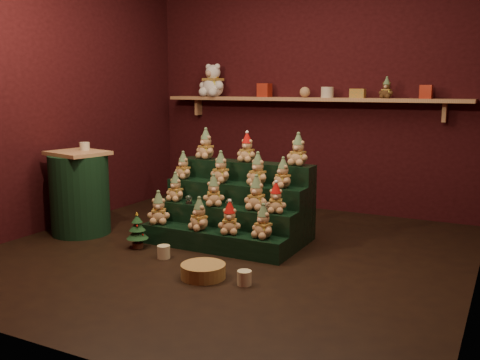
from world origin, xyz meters
The scene contains 40 objects.
ground centered at (0.00, 0.00, 0.00)m, with size 4.00×4.00×0.00m, color black.
back_wall centered at (0.00, 2.05, 1.40)m, with size 4.00×0.10×2.80m, color black.
front_wall centered at (0.00, -2.05, 1.40)m, with size 4.00×0.10×2.80m, color black.
left_wall centered at (-2.05, 0.00, 1.40)m, with size 0.10×4.00×2.80m, color black.
back_shelf centered at (0.00, 1.87, 1.29)m, with size 3.60×0.26×0.24m.
riser_tier_front centered at (-0.16, -0.02, 0.09)m, with size 1.40×0.22×0.18m, color black.
riser_tier_midfront centered at (-0.16, 0.20, 0.18)m, with size 1.40×0.22×0.36m, color black.
riser_tier_midback centered at (-0.16, 0.42, 0.27)m, with size 1.40×0.22×0.54m, color black.
riser_tier_back centered at (-0.16, 0.64, 0.36)m, with size 1.40×0.22×0.72m, color black.
teddy_0 centered at (-0.73, -0.02, 0.33)m, with size 0.21×0.19×0.30m, color tan, non-canonical shape.
teddy_1 centered at (-0.27, -0.04, 0.32)m, with size 0.21×0.19×0.29m, color tan, non-canonical shape.
teddy_2 centered at (0.03, -0.02, 0.32)m, with size 0.20×0.18×0.28m, color tan, non-canonical shape.
teddy_3 centered at (0.34, -0.01, 0.32)m, with size 0.20×0.18×0.28m, color tan, non-canonical shape.
teddy_4 centered at (-0.68, 0.20, 0.49)m, with size 0.19×0.17×0.27m, color tan, non-canonical shape.
teddy_5 centered at (-0.25, 0.18, 0.50)m, with size 0.20×0.18×0.28m, color tan, non-canonical shape.
teddy_6 centered at (0.17, 0.22, 0.51)m, with size 0.22×0.19×0.30m, color tan, non-canonical shape.
teddy_7 centered at (0.37, 0.19, 0.49)m, with size 0.19×0.17×0.26m, color tan, non-canonical shape.
teddy_8 centered at (-0.73, 0.42, 0.67)m, with size 0.19×0.17×0.26m, color tan, non-canonical shape.
teddy_9 centered at (-0.30, 0.40, 0.68)m, with size 0.21×0.19×0.29m, color tan, non-canonical shape.
teddy_10 centered at (0.08, 0.44, 0.69)m, with size 0.21×0.19×0.30m, color tan, non-canonical shape.
teddy_11 centered at (0.33, 0.43, 0.67)m, with size 0.19×0.17×0.27m, color tan, non-canonical shape.
teddy_12 centered at (-0.61, 0.65, 0.87)m, with size 0.21×0.19×0.30m, color tan, non-canonical shape.
teddy_13 centered at (-0.14, 0.64, 0.86)m, with size 0.20×0.18×0.28m, color tan, non-canonical shape.
teddy_14 centered at (0.39, 0.65, 0.87)m, with size 0.21×0.19×0.29m, color tan, non-canonical shape.
snow_globe_a centered at (-0.50, 0.14, 0.40)m, with size 0.06×0.06×0.08m.
snow_globe_b centered at (-0.07, 0.14, 0.40)m, with size 0.07×0.07×0.09m.
snow_globe_c centered at (0.30, 0.14, 0.41)m, with size 0.07×0.07×0.10m.
side_table centered at (-1.60, -0.13, 0.41)m, with size 0.62×0.57×0.82m.
table_ornament centered at (-1.60, -0.03, 0.86)m, with size 0.10×0.10×0.08m, color beige.
mini_christmas_tree centered at (-0.79, -0.27, 0.16)m, with size 0.20×0.20×0.34m.
mug_left centered at (-0.41, -0.40, 0.06)m, with size 0.11×0.11×0.11m, color beige.
mug_right centered at (0.48, -0.64, 0.05)m, with size 0.11×0.11×0.11m, color beige.
wicker_basket centered at (0.14, -0.65, 0.05)m, with size 0.34×0.34×0.11m, color #A68143.
white_bear centered at (-1.22, 1.84, 1.57)m, with size 0.36×0.32×0.50m, color white, non-canonical shape.
brown_bear centered at (0.91, 1.84, 1.43)m, with size 0.16×0.14×0.22m, color #52371B, non-canonical shape.
gift_tin_red_a centered at (-0.52, 1.85, 1.40)m, with size 0.14×0.14×0.16m, color #B12E1B.
gift_tin_cream centered at (0.26, 1.85, 1.38)m, with size 0.14×0.14×0.12m, color beige.
gift_tin_red_b centered at (1.32, 1.85, 1.39)m, with size 0.12×0.12×0.14m, color #B12E1B.
shelf_plush_ball centered at (-0.01, 1.85, 1.38)m, with size 0.12×0.12×0.12m, color tan.
scarf_gift_box centered at (0.60, 1.85, 1.37)m, with size 0.16×0.10×0.10m, color orange.
Camera 1 is at (2.19, -3.98, 1.45)m, focal length 40.00 mm.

